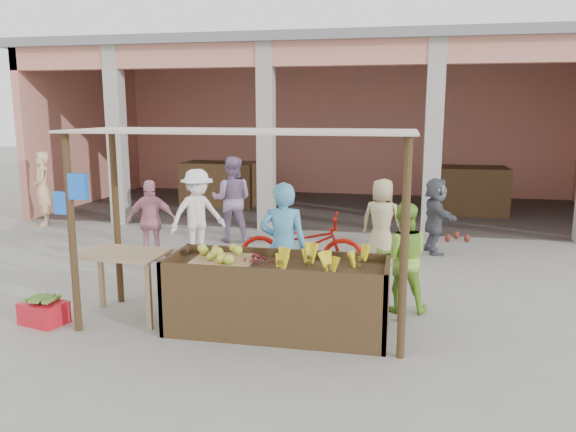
% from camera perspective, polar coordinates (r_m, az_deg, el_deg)
% --- Properties ---
extents(ground, '(60.00, 60.00, 0.00)m').
position_cam_1_polar(ground, '(6.99, -5.17, -11.23)').
color(ground, gray).
rests_on(ground, ground).
extents(market_building, '(14.40, 6.40, 4.20)m').
position_cam_1_polar(market_building, '(15.24, 4.65, 11.03)').
color(market_building, tan).
rests_on(market_building, ground).
extents(fruit_stall, '(2.60, 0.95, 0.80)m').
position_cam_1_polar(fruit_stall, '(6.73, -1.10, -8.44)').
color(fruit_stall, '#45321B').
rests_on(fruit_stall, ground).
extents(stall_awning, '(4.09, 1.35, 2.39)m').
position_cam_1_polar(stall_awning, '(6.58, -5.43, 5.17)').
color(stall_awning, '#45321B').
rests_on(stall_awning, ground).
extents(banana_heap, '(1.01, 0.55, 0.18)m').
position_cam_1_polar(banana_heap, '(6.52, 3.00, -4.54)').
color(banana_heap, yellow).
rests_on(banana_heap, fruit_stall).
extents(melon_tray, '(0.69, 0.60, 0.19)m').
position_cam_1_polar(melon_tray, '(6.77, -6.64, -4.08)').
color(melon_tray, '#A48355').
rests_on(melon_tray, fruit_stall).
extents(berry_heap, '(0.44, 0.36, 0.14)m').
position_cam_1_polar(berry_heap, '(6.68, -3.27, -4.38)').
color(berry_heap, maroon).
rests_on(berry_heap, fruit_stall).
extents(side_table, '(1.11, 0.77, 0.87)m').
position_cam_1_polar(side_table, '(7.35, -16.47, -4.57)').
color(side_table, tan).
rests_on(side_table, ground).
extents(papaya_pile, '(0.65, 0.37, 0.18)m').
position_cam_1_polar(papaya_pile, '(7.30, -16.56, -2.80)').
color(papaya_pile, '#407F29').
rests_on(papaya_pile, side_table).
extents(red_crate, '(0.60, 0.50, 0.27)m').
position_cam_1_polar(red_crate, '(7.67, -23.56, -9.01)').
color(red_crate, red).
rests_on(red_crate, ground).
extents(plantain_bundle, '(0.40, 0.28, 0.08)m').
position_cam_1_polar(plantain_bundle, '(7.61, -23.66, -7.76)').
color(plantain_bundle, '#568630').
rests_on(plantain_bundle, red_crate).
extents(produce_sacks, '(1.06, 0.79, 0.64)m').
position_cam_1_polar(produce_sacks, '(11.79, 16.37, -0.90)').
color(produce_sacks, maroon).
rests_on(produce_sacks, ground).
extents(vendor_blue, '(0.72, 0.56, 1.82)m').
position_cam_1_polar(vendor_blue, '(7.31, -0.49, -2.71)').
color(vendor_blue, '#53A7DF').
rests_on(vendor_blue, ground).
extents(vendor_green, '(0.76, 0.48, 1.52)m').
position_cam_1_polar(vendor_green, '(7.46, 11.55, -3.86)').
color(vendor_green, '#88C138').
rests_on(vendor_green, ground).
extents(motorcycle, '(0.82, 2.10, 1.08)m').
position_cam_1_polar(motorcycle, '(8.77, 1.37, -2.93)').
color(motorcycle, '#A81006').
rests_on(motorcycle, ground).
extents(shopper_a, '(1.18, 1.17, 1.72)m').
position_cam_1_polar(shopper_a, '(10.02, -9.18, 0.54)').
color(shopper_a, white).
rests_on(shopper_a, ground).
extents(shopper_b, '(1.00, 0.74, 1.53)m').
position_cam_1_polar(shopper_b, '(9.99, -13.69, -0.22)').
color(shopper_b, pink).
rests_on(shopper_b, ground).
extents(shopper_c, '(0.89, 0.70, 1.63)m').
position_cam_1_polar(shopper_c, '(9.71, 9.54, -0.08)').
color(shopper_c, tan).
rests_on(shopper_c, ground).
extents(shopper_d, '(0.87, 1.46, 1.48)m').
position_cam_1_polar(shopper_d, '(10.62, 14.73, 0.22)').
color(shopper_d, '#555762').
rests_on(shopper_d, ground).
extents(shopper_e, '(0.78, 0.82, 1.76)m').
position_cam_1_polar(shopper_e, '(13.94, -23.66, 2.68)').
color(shopper_e, '#F6C48F').
rests_on(shopper_e, ground).
extents(shopper_f, '(0.97, 0.63, 1.87)m').
position_cam_1_polar(shopper_f, '(11.22, -5.73, 2.09)').
color(shopper_f, gray).
rests_on(shopper_f, ground).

